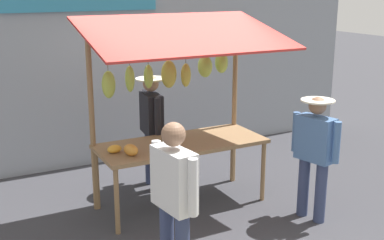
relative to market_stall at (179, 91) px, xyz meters
The scene contains 6 objects.
ground_plane 1.55m from the market_stall, 91.76° to the left, with size 40.00×40.00×0.00m, color #38383D.
street_backdrop 2.14m from the market_stall, 88.15° to the right, with size 9.00×0.30×3.40m.
market_stall is the anchor object (origin of this frame).
vendor_with_sunhat 0.91m from the market_stall, 81.96° to the right, with size 0.43×0.70×1.65m.
shopper_in_grey_tee 2.02m from the market_stall, 62.44° to the left, with size 0.28×0.70×1.67m.
shopper_with_shopping_bag 1.84m from the market_stall, 136.87° to the left, with size 0.41×0.66×1.57m.
Camera 1 is at (2.76, 5.59, 2.88)m, focal length 46.93 mm.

